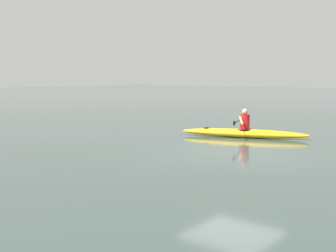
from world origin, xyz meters
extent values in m
plane|color=#384742|center=(0.00, 0.00, 0.00)|extent=(160.00, 160.00, 0.00)
ellipsoid|color=#EAB214|center=(1.28, -2.87, 0.16)|extent=(4.52, 2.12, 0.31)
torus|color=black|center=(1.25, -2.88, 0.29)|extent=(0.66, 0.66, 0.04)
cylinder|color=black|center=(2.58, -2.39, 0.30)|extent=(0.18, 0.18, 0.02)
cylinder|color=red|center=(1.26, -2.88, 0.57)|extent=(0.35, 0.35, 0.52)
sphere|color=tan|center=(1.26, -2.88, 0.94)|extent=(0.21, 0.21, 0.21)
cylinder|color=black|center=(1.45, -2.81, 0.62)|extent=(0.72, 1.89, 0.03)
ellipsoid|color=black|center=(1.10, -1.87, 0.62)|extent=(0.18, 0.39, 0.17)
ellipsoid|color=black|center=(1.79, -3.75, 0.62)|extent=(0.18, 0.39, 0.17)
cylinder|color=tan|center=(1.24, -2.59, 0.64)|extent=(0.26, 0.25, 0.34)
cylinder|color=tan|center=(1.43, -3.11, 0.64)|extent=(0.17, 0.31, 0.34)
camera|label=1|loc=(-6.25, 10.73, 2.17)|focal=45.60mm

